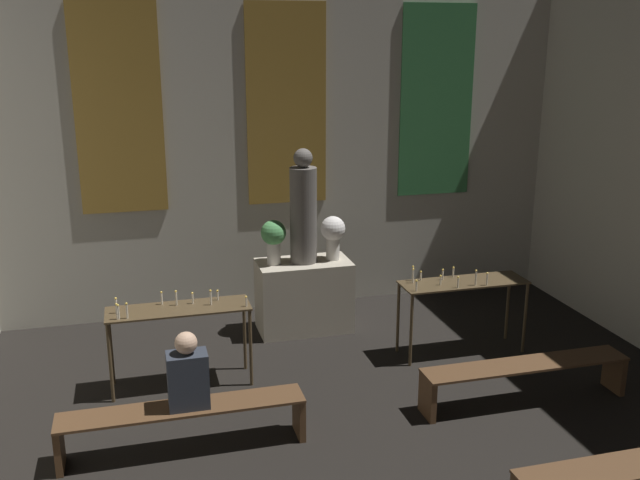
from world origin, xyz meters
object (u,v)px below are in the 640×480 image
(person_seated, at_px, (188,374))
(candle_rack_right, at_px, (462,290))
(pew_back_right, at_px, (525,373))
(flower_vase_left, at_px, (274,237))
(statue, at_px, (303,211))
(candle_rack_left, at_px, (179,318))
(pew_back_left, at_px, (183,418))
(altar, at_px, (304,296))
(flower_vase_right, at_px, (333,233))

(person_seated, bearing_deg, candle_rack_right, 21.73)
(pew_back_right, height_order, person_seated, person_seated)
(flower_vase_left, bearing_deg, statue, -0.00)
(pew_back_right, bearing_deg, statue, 124.89)
(candle_rack_left, relative_size, pew_back_left, 0.68)
(altar, height_order, flower_vase_left, flower_vase_left)
(flower_vase_left, relative_size, candle_rack_right, 0.37)
(statue, relative_size, candle_rack_left, 0.95)
(flower_vase_right, xyz_separation_m, pew_back_left, (-2.11, -2.48, -0.93))
(statue, height_order, candle_rack_right, statue)
(person_seated, bearing_deg, flower_vase_left, 62.59)
(flower_vase_right, xyz_separation_m, candle_rack_right, (1.26, -1.16, -0.49))
(altar, relative_size, pew_back_right, 0.53)
(candle_rack_left, bearing_deg, candle_rack_right, 0.01)
(statue, bearing_deg, flower_vase_left, 180.00)
(altar, bearing_deg, pew_back_left, -124.89)
(altar, bearing_deg, statue, -90.00)
(candle_rack_right, distance_m, person_seated, 3.56)
(flower_vase_right, bearing_deg, candle_rack_right, -42.75)
(altar, distance_m, candle_rack_right, 2.03)
(candle_rack_right, bearing_deg, altar, 144.68)
(flower_vase_right, distance_m, pew_back_left, 3.39)
(statue, distance_m, person_seated, 3.10)
(altar, bearing_deg, candle_rack_left, -144.88)
(flower_vase_left, bearing_deg, person_seated, -117.41)
(candle_rack_left, relative_size, candle_rack_right, 1.00)
(pew_back_left, relative_size, pew_back_right, 1.00)
(candle_rack_left, height_order, person_seated, person_seated)
(altar, relative_size, person_seated, 1.64)
(statue, height_order, person_seated, statue)
(altar, bearing_deg, pew_back_right, -55.11)
(candle_rack_left, height_order, candle_rack_right, candle_rack_right)
(person_seated, bearing_deg, statue, 56.07)
(altar, bearing_deg, person_seated, -123.93)
(candle_rack_right, bearing_deg, flower_vase_right, 137.25)
(pew_back_left, bearing_deg, person_seated, 0.00)
(statue, bearing_deg, flower_vase_right, 0.00)
(pew_back_right, bearing_deg, candle_rack_right, 93.93)
(flower_vase_right, distance_m, pew_back_right, 2.97)
(flower_vase_left, distance_m, flower_vase_right, 0.76)
(pew_back_right, bearing_deg, pew_back_left, 180.00)
(flower_vase_right, bearing_deg, altar, 180.00)
(pew_back_right, bearing_deg, person_seated, 180.00)
(candle_rack_left, distance_m, candle_rack_right, 3.29)
(altar, bearing_deg, candle_rack_right, -35.32)
(flower_vase_left, height_order, pew_back_left, flower_vase_left)
(flower_vase_right, relative_size, pew_back_right, 0.26)
(flower_vase_left, relative_size, flower_vase_right, 1.00)
(flower_vase_right, bearing_deg, pew_back_right, -61.49)
(statue, bearing_deg, person_seated, -123.93)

